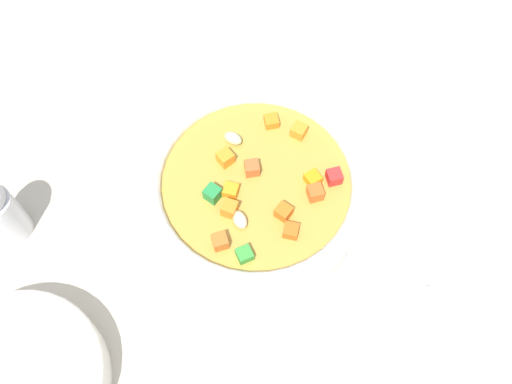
{
  "coord_description": "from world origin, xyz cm",
  "views": [
    {
      "loc": [
        -15.64,
        19.99,
        53.47
      ],
      "look_at": [
        0.0,
        0.0,
        2.41
      ],
      "focal_mm": 42.04,
      "sensor_mm": 36.0,
      "label": 1
    }
  ],
  "objects": [
    {
      "name": "spoon",
      "position": [
        -18.03,
        -2.9,
        0.41
      ],
      "size": [
        10.52,
        21.26,
        0.86
      ],
      "rotation": [
        0.0,
        0.0,
        5.13
      ],
      "color": "silver",
      "rests_on": "ground_plane"
    },
    {
      "name": "soup_bowl_main",
      "position": [
        -0.01,
        0.0,
        2.93
      ],
      "size": [
        21.18,
        21.18,
        5.86
      ],
      "color": "white",
      "rests_on": "ground_plane"
    },
    {
      "name": "side_bowl_small",
      "position": [
        4.88,
        25.8,
        2.02
      ],
      "size": [
        14.83,
        14.83,
        3.9
      ],
      "color": "white",
      "rests_on": "ground_plane"
    },
    {
      "name": "ground_plane",
      "position": [
        0.0,
        0.0,
        -1.0
      ],
      "size": [
        140.0,
        140.0,
        2.0
      ],
      "primitive_type": "cube",
      "color": "#BAB2A0"
    }
  ]
}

